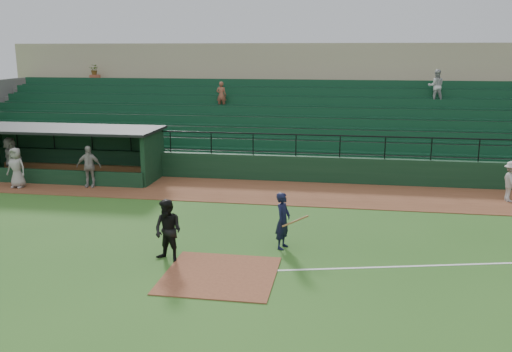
# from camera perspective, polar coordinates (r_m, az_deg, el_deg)

# --- Properties ---
(ground) EXTENTS (90.00, 90.00, 0.00)m
(ground) POSITION_cam_1_polar(r_m,az_deg,el_deg) (15.89, -2.98, -8.96)
(ground) COLOR #2B5A1D
(ground) RESTS_ON ground
(warning_track) EXTENTS (40.00, 4.00, 0.03)m
(warning_track) POSITION_cam_1_polar(r_m,az_deg,el_deg) (23.38, 1.20, -1.67)
(warning_track) COLOR brown
(warning_track) RESTS_ON ground
(home_plate_dirt) EXTENTS (3.00, 3.00, 0.03)m
(home_plate_dirt) POSITION_cam_1_polar(r_m,az_deg,el_deg) (14.99, -3.81, -10.31)
(home_plate_dirt) COLOR brown
(home_plate_dirt) RESTS_ON ground
(foul_line) EXTENTS (17.49, 4.44, 0.01)m
(foul_line) POSITION_cam_1_polar(r_m,az_deg,el_deg) (17.35, 25.05, -8.27)
(foul_line) COLOR white
(foul_line) RESTS_ON ground
(stadium_structure) EXTENTS (38.00, 13.08, 6.40)m
(stadium_structure) POSITION_cam_1_polar(r_m,az_deg,el_deg) (31.23, 3.46, 6.30)
(stadium_structure) COLOR black
(stadium_structure) RESTS_ON ground
(dugout) EXTENTS (8.90, 3.20, 2.42)m
(dugout) POSITION_cam_1_polar(r_m,az_deg,el_deg) (27.62, -18.77, 2.71)
(dugout) COLOR black
(dugout) RESTS_ON ground
(batter_at_plate) EXTENTS (1.08, 0.73, 1.76)m
(batter_at_plate) POSITION_cam_1_polar(r_m,az_deg,el_deg) (16.65, 2.85, -4.70)
(batter_at_plate) COLOR black
(batter_at_plate) RESTS_ON ground
(umpire) EXTENTS (1.06, 0.94, 1.82)m
(umpire) POSITION_cam_1_polar(r_m,az_deg,el_deg) (15.84, -9.21, -5.68)
(umpire) COLOR black
(umpire) RESTS_ON ground
(runner) EXTENTS (0.69, 1.10, 1.63)m
(runner) POSITION_cam_1_polar(r_m,az_deg,el_deg) (23.96, 25.16, -0.52)
(runner) COLOR #A9A39E
(runner) RESTS_ON warning_track
(dugout_player_a) EXTENTS (1.14, 0.62, 1.84)m
(dugout_player_a) POSITION_cam_1_polar(r_m,az_deg,el_deg) (25.12, -17.14, 0.97)
(dugout_player_a) COLOR #A39D98
(dugout_player_a) RESTS_ON warning_track
(dugout_player_b) EXTENTS (0.91, 0.63, 1.78)m
(dugout_player_b) POSITION_cam_1_polar(r_m,az_deg,el_deg) (26.12, -23.83, 0.81)
(dugout_player_b) COLOR #9E9A94
(dugout_player_b) RESTS_ON warning_track
(dugout_player_c) EXTENTS (1.72, 1.63, 1.94)m
(dugout_player_c) POSITION_cam_1_polar(r_m,az_deg,el_deg) (28.33, -24.33, 1.80)
(dugout_player_c) COLOR #9F9A95
(dugout_player_c) RESTS_ON warning_track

